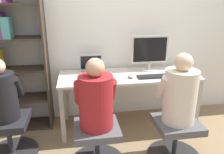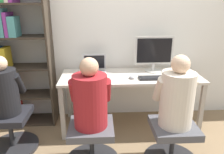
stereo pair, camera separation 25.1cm
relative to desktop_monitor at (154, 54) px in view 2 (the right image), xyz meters
The scene contains 14 objects.
ground_plane 1.11m from the desktop_monitor, 123.94° to the right, with size 14.00×14.00×0.00m, color #846B4C.
wall_back 0.52m from the desktop_monitor, 144.52° to the left, with size 10.00×0.05×2.60m.
desk 0.47m from the desktop_monitor, 153.96° to the right, with size 1.74×0.64×0.71m.
desktop_monitor is the anchor object (origin of this frame).
laptop 0.80m from the desktop_monitor, behind, with size 0.30×0.26×0.23m.
keyboard 0.38m from the desktop_monitor, 95.60° to the right, with size 0.42×0.14×0.03m.
computer_mouse_by_keyboard 0.48m from the desktop_monitor, 138.37° to the right, with size 0.07×0.09×0.04m.
office_chair_left 1.16m from the desktop_monitor, 88.87° to the right, with size 0.56×0.56×0.45m.
office_chair_right 1.38m from the desktop_monitor, 132.47° to the right, with size 0.56×0.56×0.45m.
person_at_monitor 0.92m from the desktop_monitor, 88.86° to the right, with size 0.39×0.35×0.70m.
person_at_laptop 1.20m from the desktop_monitor, 132.65° to the right, with size 0.40×0.35×0.68m.
bookshelf 1.87m from the desktop_monitor, behind, with size 0.85×0.33×1.97m.
office_chair_side 1.94m from the desktop_monitor, 161.26° to the right, with size 0.56×0.56×0.45m.
person_near_shelf 1.82m from the desktop_monitor, 161.41° to the right, with size 0.35×0.32×0.63m.
Camera 2 is at (-0.38, -2.27, 1.58)m, focal length 35.00 mm.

